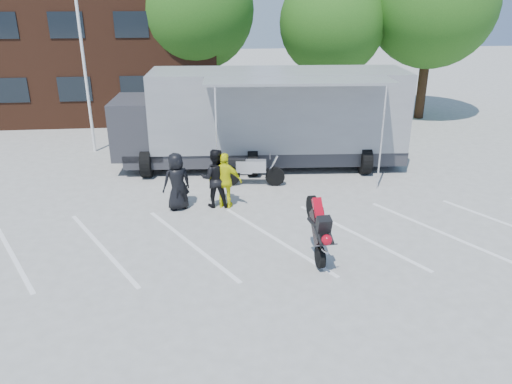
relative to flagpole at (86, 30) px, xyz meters
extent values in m
plane|color=#ABABA5|center=(6.24, -10.00, -5.05)|extent=(100.00, 100.00, 0.00)
cube|color=white|center=(6.24, -9.00, -5.05)|extent=(18.09, 13.33, 0.01)
cube|color=#492517|center=(-3.76, 8.00, -1.55)|extent=(18.00, 8.00, 7.00)
cylinder|color=white|center=(-0.26, 0.00, -1.05)|extent=(0.12, 0.12, 8.00)
cylinder|color=#382314|center=(4.24, 6.00, -3.43)|extent=(0.50, 0.50, 3.24)
sphere|color=#1B5014|center=(4.24, 6.00, 0.53)|extent=(6.12, 6.12, 6.12)
cylinder|color=#382314|center=(11.24, 5.00, -3.61)|extent=(0.50, 0.50, 2.88)
sphere|color=#1B5014|center=(11.24, 5.00, -0.09)|extent=(5.44, 5.44, 5.44)
cylinder|color=#382314|center=(16.24, 4.50, -3.34)|extent=(0.50, 0.50, 3.42)
sphere|color=#1B5014|center=(16.24, 4.50, 0.84)|extent=(6.46, 6.46, 6.46)
imported|color=black|center=(3.62, -6.55, -4.13)|extent=(1.07, 0.90, 1.85)
imported|color=black|center=(3.69, -6.59, -4.20)|extent=(0.64, 0.44, 1.71)
imported|color=black|center=(4.83, -6.46, -4.09)|extent=(0.99, 0.80, 1.92)
imported|color=#F2F40C|center=(5.15, -6.60, -4.14)|extent=(1.15, 0.72, 1.82)
camera|label=1|loc=(4.62, -21.41, 1.48)|focal=35.00mm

